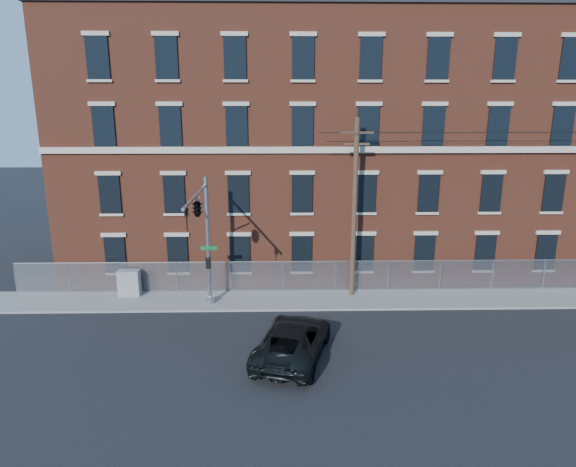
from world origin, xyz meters
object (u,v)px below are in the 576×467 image
(utility_cabinet, at_px, (129,283))
(utility_pole_near, at_px, (354,206))
(pickup_truck, at_px, (293,340))
(traffic_signal_mast, at_px, (200,219))

(utility_cabinet, bearing_deg, utility_pole_near, -0.05)
(utility_pole_near, height_order, pickup_truck, utility_pole_near)
(utility_cabinet, bearing_deg, pickup_truck, -37.53)
(traffic_signal_mast, xyz_separation_m, pickup_truck, (4.39, -3.63, -4.59))
(pickup_truck, height_order, utility_cabinet, utility_cabinet)
(traffic_signal_mast, bearing_deg, utility_cabinet, 143.31)
(traffic_signal_mast, relative_size, utility_cabinet, 4.63)
(utility_pole_near, bearing_deg, traffic_signal_mast, -156.86)
(traffic_signal_mast, distance_m, utility_cabinet, 7.48)
(traffic_signal_mast, relative_size, pickup_truck, 1.22)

